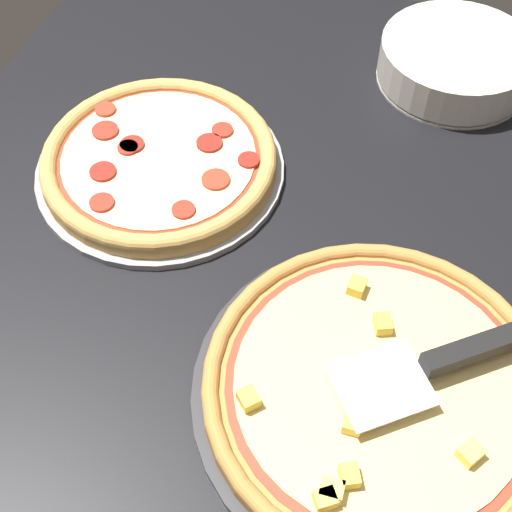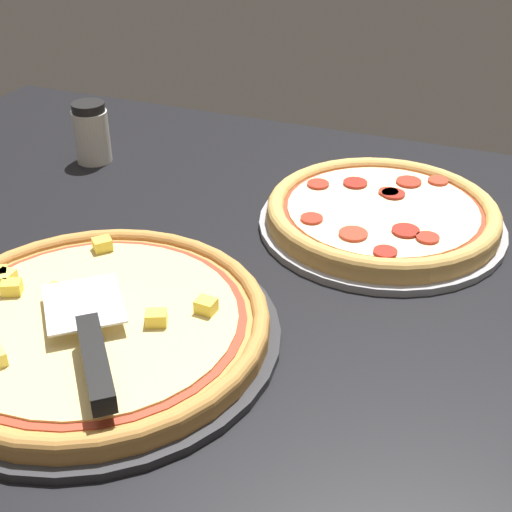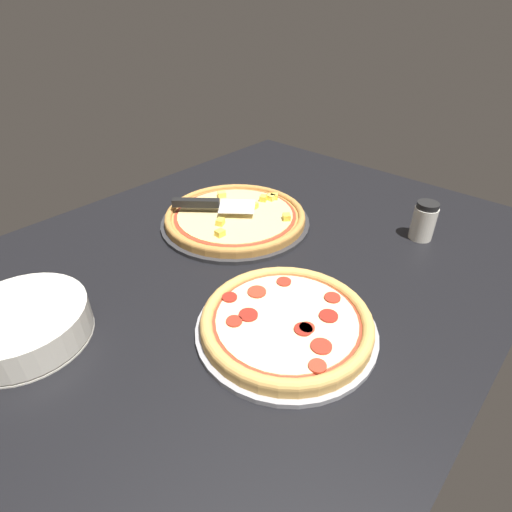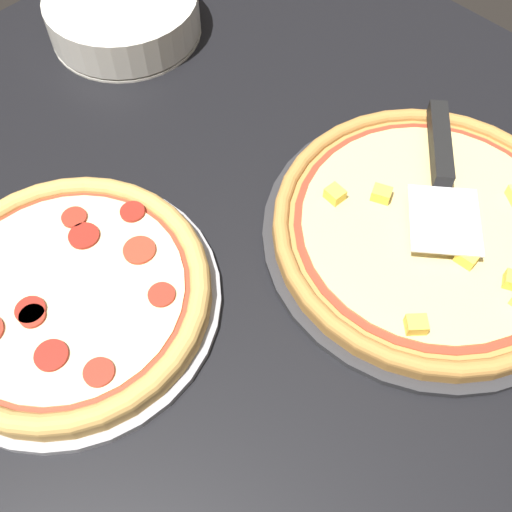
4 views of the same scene
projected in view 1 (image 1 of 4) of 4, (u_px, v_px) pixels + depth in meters
The scene contains 7 objects.
ground_plane at pixel (275, 319), 84.61cm from camera, with size 134.54×107.96×3.60cm, color black.
pizza_pan_front at pixel (377, 394), 76.16cm from camera, with size 39.76×39.76×1.00cm, color #2D2D30.
pizza_front at pixel (379, 387), 74.73cm from camera, with size 37.37×37.37×3.48cm.
pizza_pan_back at pixel (161, 169), 96.37cm from camera, with size 33.49×33.49×1.00cm, color #939399.
pizza_back at pixel (159, 159), 94.83cm from camera, with size 31.48×31.48×2.91cm.
serving_spatula at pixel (455, 357), 73.49cm from camera, with size 17.87×20.09×2.00cm.
plate_stack at pixel (455, 62), 106.13cm from camera, with size 22.74×22.74×6.30cm.
Camera 1 is at (-43.48, -13.02, 70.03)cm, focal length 50.00 mm.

